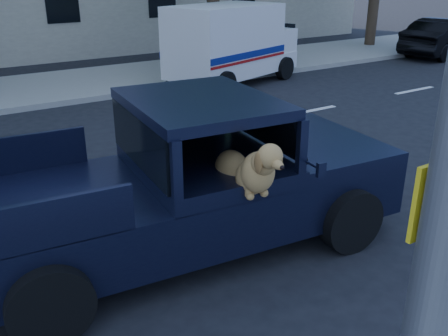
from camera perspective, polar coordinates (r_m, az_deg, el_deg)
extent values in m
plane|color=black|center=(7.82, 4.89, -3.54)|extent=(120.00, 120.00, 0.00)
cube|color=gray|center=(15.71, -16.27, 9.20)|extent=(60.00, 4.00, 0.15)
cylinder|color=#332619|center=(17.83, -1.25, 18.43)|extent=(0.44, 0.44, 4.40)
cube|color=black|center=(6.29, -4.67, -3.60)|extent=(5.58, 2.60, 0.69)
cube|color=black|center=(7.02, 9.82, 2.72)|extent=(1.76, 2.22, 0.17)
cube|color=black|center=(5.97, -2.72, 7.46)|extent=(1.80, 2.14, 0.12)
cube|color=black|center=(6.45, 4.17, 5.20)|extent=(0.44, 1.80, 0.59)
cube|color=black|center=(6.01, 1.13, -2.76)|extent=(0.63, 0.63, 0.39)
cube|color=black|center=(5.50, 11.04, -0.19)|extent=(0.11, 0.06, 0.17)
cube|color=silver|center=(15.55, 1.03, 11.75)|extent=(4.60, 3.06, 0.50)
cube|color=silver|center=(15.09, 0.06, 15.30)|extent=(3.83, 2.82, 1.51)
cube|color=silver|center=(16.76, 4.75, 14.53)|extent=(1.41, 2.04, 0.70)
cube|color=navy|center=(14.57, 3.04, 12.82)|extent=(3.28, 1.01, 0.18)
cube|color=#9E0F0F|center=(14.60, 3.03, 12.19)|extent=(3.28, 1.01, 0.07)
imported|color=black|center=(22.03, 23.99, 13.48)|extent=(2.09, 4.58, 1.46)
cube|color=yellow|center=(2.84, 21.90, -3.71)|extent=(0.17, 0.03, 0.44)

